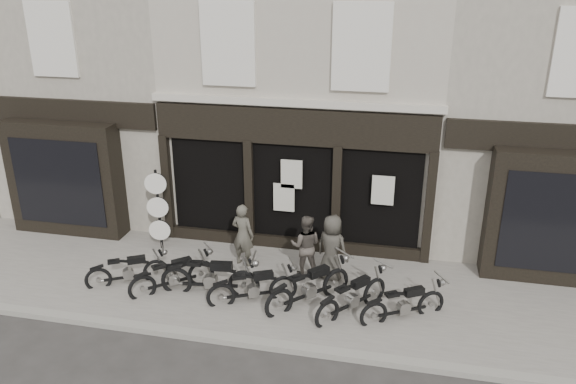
% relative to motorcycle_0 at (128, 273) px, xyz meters
% --- Properties ---
extents(ground_plane, '(90.00, 90.00, 0.00)m').
position_rel_motorcycle_0_xyz_m(ground_plane, '(3.42, -0.32, -0.37)').
color(ground_plane, '#2D2B28').
rests_on(ground_plane, ground).
extents(pavement, '(30.00, 4.20, 0.12)m').
position_rel_motorcycle_0_xyz_m(pavement, '(3.42, 0.58, -0.31)').
color(pavement, slate).
rests_on(pavement, ground_plane).
extents(kerb, '(30.00, 0.25, 0.13)m').
position_rel_motorcycle_0_xyz_m(kerb, '(3.42, -1.57, -0.30)').
color(kerb, gray).
rests_on(kerb, ground_plane).
extents(central_building, '(7.30, 6.22, 8.34)m').
position_rel_motorcycle_0_xyz_m(central_building, '(3.42, 5.63, 3.71)').
color(central_building, '#A7A08F').
rests_on(central_building, ground).
extents(neighbour_left, '(5.60, 6.73, 8.34)m').
position_rel_motorcycle_0_xyz_m(neighbour_left, '(-2.93, 5.57, 3.67)').
color(neighbour_left, '#9E9585').
rests_on(neighbour_left, ground).
extents(neighbour_right, '(5.60, 6.73, 8.34)m').
position_rel_motorcycle_0_xyz_m(neighbour_right, '(9.77, 5.57, 3.67)').
color(neighbour_right, '#9E9585').
rests_on(neighbour_right, ground).
extents(motorcycle_0, '(1.76, 1.18, 0.93)m').
position_rel_motorcycle_0_xyz_m(motorcycle_0, '(0.00, 0.00, 0.00)').
color(motorcycle_0, black).
rests_on(motorcycle_0, ground).
extents(motorcycle_1, '(1.70, 1.56, 0.99)m').
position_rel_motorcycle_0_xyz_m(motorcycle_1, '(1.14, -0.02, 0.03)').
color(motorcycle_1, black).
rests_on(motorcycle_1, ground).
extents(motorcycle_2, '(2.30, 0.63, 1.10)m').
position_rel_motorcycle_0_xyz_m(motorcycle_2, '(2.07, -0.02, 0.07)').
color(motorcycle_2, black).
rests_on(motorcycle_2, ground).
extents(motorcycle_3, '(1.91, 1.15, 0.99)m').
position_rel_motorcycle_0_xyz_m(motorcycle_3, '(3.11, -0.14, 0.02)').
color(motorcycle_3, black).
rests_on(motorcycle_3, ground).
extents(motorcycle_4, '(1.75, 1.82, 1.09)m').
position_rel_motorcycle_0_xyz_m(motorcycle_4, '(4.34, 0.06, 0.06)').
color(motorcycle_4, black).
rests_on(motorcycle_4, ground).
extents(motorcycle_5, '(1.51, 1.77, 1.01)m').
position_rel_motorcycle_0_xyz_m(motorcycle_5, '(5.31, -0.08, 0.03)').
color(motorcycle_5, black).
rests_on(motorcycle_5, ground).
extents(motorcycle_6, '(1.80, 1.24, 0.96)m').
position_rel_motorcycle_0_xyz_m(motorcycle_6, '(6.41, -0.10, 0.01)').
color(motorcycle_6, black).
rests_on(motorcycle_6, ground).
extents(man_left, '(0.67, 0.52, 1.62)m').
position_rel_motorcycle_0_xyz_m(man_left, '(2.40, 1.46, 0.56)').
color(man_left, '#4C493E').
rests_on(man_left, pavement).
extents(man_centre, '(0.79, 0.63, 1.54)m').
position_rel_motorcycle_0_xyz_m(man_centre, '(4.02, 1.28, 0.52)').
color(man_centre, '#48413A').
rests_on(man_centre, pavement).
extents(man_right, '(0.94, 0.79, 1.64)m').
position_rel_motorcycle_0_xyz_m(man_right, '(4.67, 1.19, 0.57)').
color(man_right, '#38352F').
rests_on(man_right, pavement).
extents(advert_sign_post, '(0.56, 0.36, 2.33)m').
position_rel_motorcycle_0_xyz_m(advert_sign_post, '(0.01, 1.83, 0.76)').
color(advert_sign_post, black).
rests_on(advert_sign_post, ground).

